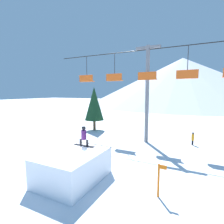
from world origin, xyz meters
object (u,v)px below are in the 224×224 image
trail_marker (159,179)px  snowboarder (84,136)px  distant_skier (193,138)px  pine_tree_near (94,104)px  snow_ramp (73,166)px

trail_marker → snowboarder: bearing=171.1°
snowboarder → trail_marker: 5.10m
snowboarder → distant_skier: size_ratio=1.17×
distant_skier → pine_tree_near: bearing=173.3°
snowboarder → snow_ramp: bearing=-82.6°
snow_ramp → pine_tree_near: 13.50m
snowboarder → trail_marker: size_ratio=0.88×
pine_tree_near → distant_skier: pine_tree_near is taller
snowboarder → pine_tree_near: (-5.86, 10.47, 1.25)m
snowboarder → trail_marker: snowboarder is taller
pine_tree_near → trail_marker: pine_tree_near is taller
trail_marker → distant_skier: bearing=83.3°
pine_tree_near → snowboarder: bearing=-60.8°
pine_tree_near → distant_skier: (11.87, -1.40, -2.85)m
snow_ramp → snowboarder: size_ratio=2.67×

